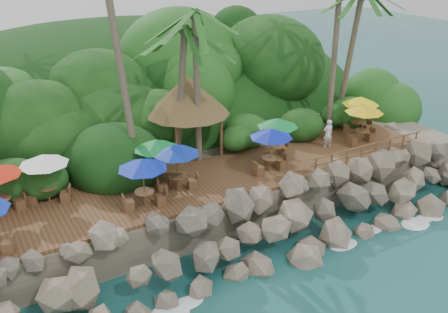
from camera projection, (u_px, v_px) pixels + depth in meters
ground at (289, 270)px, 22.92m from camera, size 140.00×140.00×0.00m
land_base at (153, 137)px, 35.20m from camera, size 32.00×25.20×2.10m
jungle_hill at (119, 120)px, 41.58m from camera, size 44.80×28.00×15.40m
seawall at (265, 228)px, 24.04m from camera, size 29.00×4.00×2.30m
terrace at (224, 177)px, 26.80m from camera, size 26.00×5.00×0.20m
jungle_foliage at (160, 156)px, 34.83m from camera, size 44.00×16.00×12.00m
foam_line at (285, 266)px, 23.14m from camera, size 25.20×0.80×0.06m
palapa at (187, 95)px, 28.27m from camera, size 4.85×4.85×4.60m
dining_clusters at (195, 145)px, 25.25m from camera, size 24.62×5.51×2.50m
railing at (369, 150)px, 28.35m from camera, size 8.30×0.10×1.00m
waiter at (328, 134)px, 29.99m from camera, size 0.69×0.50×1.75m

